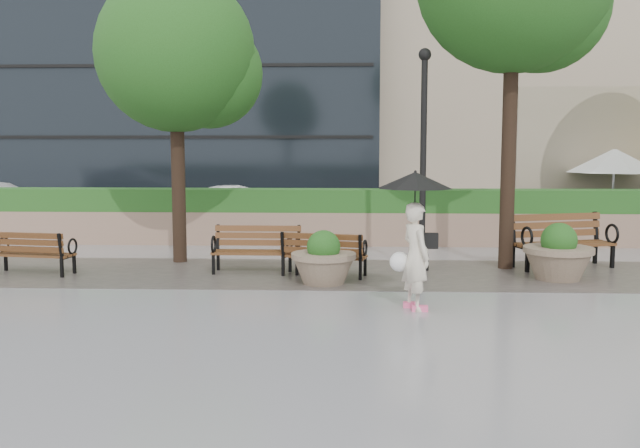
{
  "coord_description": "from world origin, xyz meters",
  "views": [
    {
      "loc": [
        -0.08,
        -10.28,
        2.45
      ],
      "look_at": [
        -0.6,
        1.64,
        1.1
      ],
      "focal_mm": 40.0,
      "sensor_mm": 36.0,
      "label": 1
    }
  ],
  "objects_px": {
    "lamppost": "(423,174)",
    "car_right": "(237,208)",
    "bench_2": "(324,263)",
    "bench_3": "(562,252)",
    "planter_right": "(558,258)",
    "pedestrian": "(415,226)",
    "bench_1": "(257,259)",
    "bench_0": "(33,262)",
    "planter_left": "(324,263)"
  },
  "relations": [
    {
      "from": "lamppost",
      "to": "pedestrian",
      "type": "bearing_deg",
      "value": -97.48
    },
    {
      "from": "planter_right",
      "to": "bench_0",
      "type": "bearing_deg",
      "value": 179.32
    },
    {
      "from": "bench_0",
      "to": "car_right",
      "type": "relative_size",
      "value": 0.43
    },
    {
      "from": "planter_right",
      "to": "car_right",
      "type": "bearing_deg",
      "value": 133.19
    },
    {
      "from": "bench_0",
      "to": "bench_2",
      "type": "relative_size",
      "value": 0.98
    },
    {
      "from": "lamppost",
      "to": "bench_1",
      "type": "bearing_deg",
      "value": -172.32
    },
    {
      "from": "planter_right",
      "to": "car_right",
      "type": "xyz_separation_m",
      "value": [
        -7.0,
        7.46,
        0.21
      ]
    },
    {
      "from": "bench_3",
      "to": "lamppost",
      "type": "xyz_separation_m",
      "value": [
        -2.81,
        -0.39,
        1.56
      ]
    },
    {
      "from": "bench_2",
      "to": "planter_left",
      "type": "relative_size",
      "value": 1.44
    },
    {
      "from": "planter_right",
      "to": "pedestrian",
      "type": "relative_size",
      "value": 0.61
    },
    {
      "from": "bench_3",
      "to": "lamppost",
      "type": "height_order",
      "value": "lamppost"
    },
    {
      "from": "bench_0",
      "to": "pedestrian",
      "type": "bearing_deg",
      "value": 169.02
    },
    {
      "from": "bench_0",
      "to": "planter_left",
      "type": "xyz_separation_m",
      "value": [
        5.5,
        -0.68,
        0.13
      ]
    },
    {
      "from": "lamppost",
      "to": "planter_left",
      "type": "bearing_deg",
      "value": -142.2
    },
    {
      "from": "planter_left",
      "to": "pedestrian",
      "type": "xyz_separation_m",
      "value": [
        1.42,
        -1.83,
        0.87
      ]
    },
    {
      "from": "planter_right",
      "to": "lamppost",
      "type": "height_order",
      "value": "lamppost"
    },
    {
      "from": "planter_left",
      "to": "pedestrian",
      "type": "height_order",
      "value": "pedestrian"
    },
    {
      "from": "bench_2",
      "to": "planter_left",
      "type": "xyz_separation_m",
      "value": [
        0.02,
        -0.72,
        0.13
      ]
    },
    {
      "from": "bench_0",
      "to": "bench_2",
      "type": "xyz_separation_m",
      "value": [
        5.48,
        0.04,
        0.0
      ]
    },
    {
      "from": "bench_3",
      "to": "planter_right",
      "type": "bearing_deg",
      "value": -126.11
    },
    {
      "from": "bench_3",
      "to": "lamppost",
      "type": "relative_size",
      "value": 0.5
    },
    {
      "from": "bench_2",
      "to": "pedestrian",
      "type": "relative_size",
      "value": 0.8
    },
    {
      "from": "planter_right",
      "to": "pedestrian",
      "type": "bearing_deg",
      "value": -139.42
    },
    {
      "from": "lamppost",
      "to": "bench_3",
      "type": "bearing_deg",
      "value": 7.99
    },
    {
      "from": "bench_2",
      "to": "bench_3",
      "type": "distance_m",
      "value": 4.8
    },
    {
      "from": "planter_right",
      "to": "lamppost",
      "type": "bearing_deg",
      "value": 159.79
    },
    {
      "from": "bench_3",
      "to": "car_right",
      "type": "height_order",
      "value": "car_right"
    },
    {
      "from": "car_right",
      "to": "pedestrian",
      "type": "relative_size",
      "value": 1.83
    },
    {
      "from": "lamppost",
      "to": "pedestrian",
      "type": "height_order",
      "value": "lamppost"
    },
    {
      "from": "bench_2",
      "to": "car_right",
      "type": "height_order",
      "value": "car_right"
    },
    {
      "from": "planter_left",
      "to": "bench_0",
      "type": "bearing_deg",
      "value": 172.97
    },
    {
      "from": "bench_1",
      "to": "bench_2",
      "type": "height_order",
      "value": "bench_1"
    },
    {
      "from": "planter_left",
      "to": "pedestrian",
      "type": "bearing_deg",
      "value": -52.18
    },
    {
      "from": "lamppost",
      "to": "car_right",
      "type": "bearing_deg",
      "value": 125.15
    },
    {
      "from": "planter_left",
      "to": "bench_2",
      "type": "bearing_deg",
      "value": 91.49
    },
    {
      "from": "planter_right",
      "to": "pedestrian",
      "type": "xyz_separation_m",
      "value": [
        -2.79,
        -2.39,
        0.83
      ]
    },
    {
      "from": "bench_0",
      "to": "pedestrian",
      "type": "height_order",
      "value": "pedestrian"
    },
    {
      "from": "planter_left",
      "to": "bench_1",
      "type": "bearing_deg",
      "value": 142.4
    },
    {
      "from": "bench_0",
      "to": "bench_1",
      "type": "xyz_separation_m",
      "value": [
        4.19,
        0.33,
        0.02
      ]
    },
    {
      "from": "bench_2",
      "to": "planter_right",
      "type": "bearing_deg",
      "value": -169.46
    },
    {
      "from": "bench_0",
      "to": "planter_right",
      "type": "height_order",
      "value": "planter_right"
    },
    {
      "from": "bench_2",
      "to": "bench_3",
      "type": "height_order",
      "value": "bench_3"
    },
    {
      "from": "bench_3",
      "to": "bench_2",
      "type": "bearing_deg",
      "value": 176.53
    },
    {
      "from": "bench_3",
      "to": "planter_left",
      "type": "relative_size",
      "value": 1.85
    },
    {
      "from": "pedestrian",
      "to": "lamppost",
      "type": "bearing_deg",
      "value": -32.19
    },
    {
      "from": "bench_2",
      "to": "lamppost",
      "type": "relative_size",
      "value": 0.38
    },
    {
      "from": "car_right",
      "to": "pedestrian",
      "type": "distance_m",
      "value": 10.73
    },
    {
      "from": "bench_2",
      "to": "car_right",
      "type": "relative_size",
      "value": 0.44
    },
    {
      "from": "car_right",
      "to": "planter_right",
      "type": "bearing_deg",
      "value": -132.84
    },
    {
      "from": "planter_right",
      "to": "lamppost",
      "type": "xyz_separation_m",
      "value": [
        -2.36,
        0.87,
        1.46
      ]
    }
  ]
}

